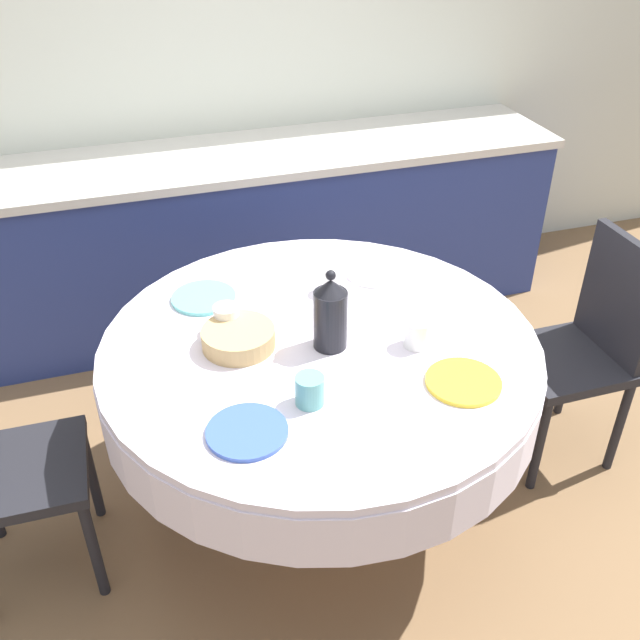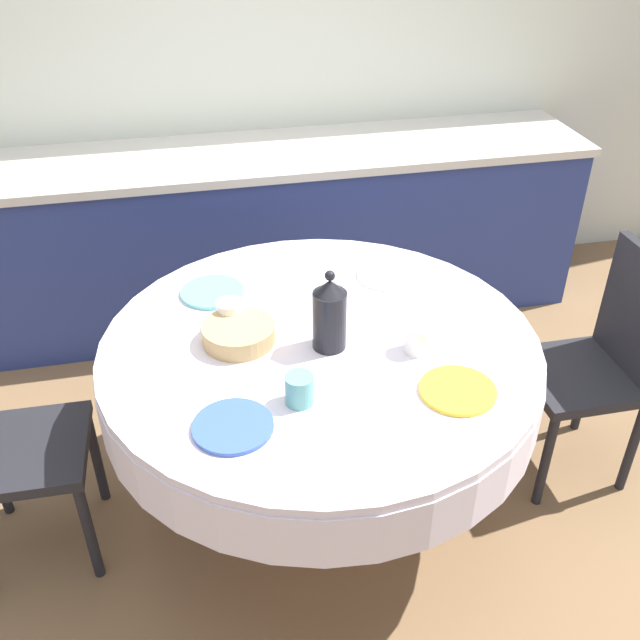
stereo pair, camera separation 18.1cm
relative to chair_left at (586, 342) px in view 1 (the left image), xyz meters
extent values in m
plane|color=brown|center=(-1.06, 0.00, -0.52)|extent=(12.00, 12.00, 0.00)
cube|color=beige|center=(-1.06, 1.75, 0.78)|extent=(7.00, 0.05, 2.60)
cube|color=navy|center=(-1.06, 1.41, -0.10)|extent=(3.20, 0.60, 0.84)
cube|color=beige|center=(-1.06, 1.41, 0.34)|extent=(3.24, 0.64, 0.04)
cylinder|color=brown|center=(-1.06, 0.00, -0.50)|extent=(0.44, 0.44, 0.04)
cylinder|color=brown|center=(-1.06, 0.00, -0.23)|extent=(0.11, 0.11, 0.50)
cylinder|color=silver|center=(-1.06, 0.00, 0.12)|extent=(1.44, 1.44, 0.18)
cylinder|color=silver|center=(-1.06, 0.00, 0.22)|extent=(1.43, 1.43, 0.03)
cube|color=black|center=(-0.08, 0.00, -0.07)|extent=(0.40, 0.40, 0.04)
cube|color=black|center=(0.10, 0.00, 0.18)|extent=(0.04, 0.38, 0.47)
cylinder|color=black|center=(-0.26, -0.18, -0.31)|extent=(0.04, 0.04, 0.42)
cylinder|color=black|center=(-0.25, 0.18, -0.31)|extent=(0.04, 0.04, 0.42)
cylinder|color=black|center=(0.10, -0.18, -0.31)|extent=(0.04, 0.04, 0.42)
cylinder|color=black|center=(0.10, 0.18, -0.31)|extent=(0.04, 0.04, 0.42)
cube|color=black|center=(-2.05, 0.02, -0.07)|extent=(0.41, 0.41, 0.04)
cylinder|color=black|center=(-1.87, 0.20, -0.31)|extent=(0.04, 0.04, 0.42)
cylinder|color=black|center=(-1.88, -0.16, -0.31)|extent=(0.04, 0.04, 0.42)
cylinder|color=#3856AD|center=(-1.39, -0.35, 0.24)|extent=(0.23, 0.23, 0.01)
cylinder|color=#5BA39E|center=(-1.19, -0.28, 0.28)|extent=(0.08, 0.08, 0.09)
cylinder|color=yellow|center=(-0.72, -0.34, 0.24)|extent=(0.23, 0.23, 0.01)
cylinder|color=white|center=(-0.77, -0.11, 0.28)|extent=(0.08, 0.08, 0.09)
cylinder|color=#60BCB7|center=(-1.38, 0.37, 0.24)|extent=(0.23, 0.23, 0.01)
cylinder|color=white|center=(-1.34, 0.15, 0.28)|extent=(0.08, 0.08, 0.09)
cylinder|color=white|center=(-0.73, 0.35, 0.24)|extent=(0.23, 0.23, 0.01)
cylinder|color=white|center=(-0.92, 0.28, 0.28)|extent=(0.08, 0.08, 0.09)
cylinder|color=black|center=(-1.04, -0.03, 0.33)|extent=(0.11, 0.11, 0.20)
cone|color=black|center=(-1.04, -0.03, 0.46)|extent=(0.10, 0.10, 0.05)
sphere|color=black|center=(-1.04, -0.03, 0.50)|extent=(0.03, 0.03, 0.03)
cylinder|color=tan|center=(-1.32, 0.05, 0.27)|extent=(0.24, 0.24, 0.06)
camera|label=1|loc=(-1.64, -1.79, 1.58)|focal=40.00mm
camera|label=2|loc=(-1.46, -1.84, 1.58)|focal=40.00mm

